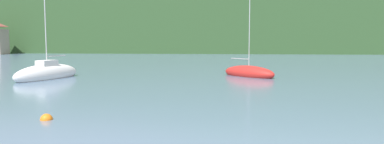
# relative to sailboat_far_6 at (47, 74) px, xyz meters

# --- Properties ---
(wooded_hillside) EXTENTS (352.00, 44.74, 53.45)m
(wooded_hillside) POSITION_rel_sailboat_far_6_xyz_m (39.74, 83.95, 7.52)
(wooded_hillside) COLOR #2D4C28
(wooded_hillside) RESTS_ON ground_plane
(sailboat_far_6) EXTENTS (4.11, 7.60, 10.92)m
(sailboat_far_6) POSITION_rel_sailboat_far_6_xyz_m (0.00, 0.00, 0.00)
(sailboat_far_6) COLOR white
(sailboat_far_6) RESTS_ON ground_plane
(sailboat_far_8) EXTENTS (5.72, 5.55, 9.18)m
(sailboat_far_8) POSITION_rel_sailboat_far_6_xyz_m (18.79, 4.00, -0.15)
(sailboat_far_8) COLOR red
(sailboat_far_8) RESTS_ON ground_plane
(mooring_buoy_near) EXTENTS (0.55, 0.55, 0.55)m
(mooring_buoy_near) POSITION_rel_sailboat_far_6_xyz_m (8.36, -16.03, -0.49)
(mooring_buoy_near) COLOR orange
(mooring_buoy_near) RESTS_ON ground_plane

